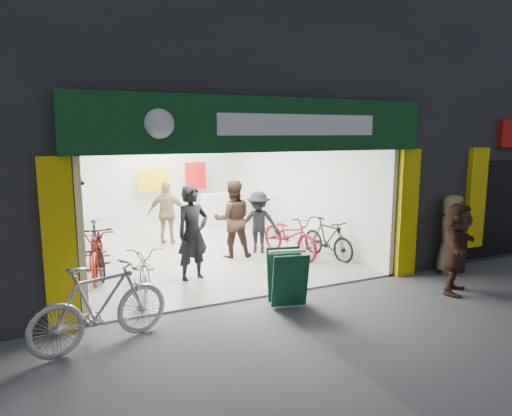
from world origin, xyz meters
TOP-DOWN VIEW (x-y plane):
  - ground at (0.00, 0.00)m, footprint 60.00×60.00m
  - building at (0.91, 4.99)m, footprint 17.00×10.27m
  - bike_left_front at (-1.80, 1.29)m, footprint 0.90×1.84m
  - bike_left_midfront at (-2.50, 2.62)m, footprint 0.58×1.86m
  - bike_left_midback at (-2.50, 2.50)m, footprint 1.04×2.12m
  - bike_left_back at (-2.28, 4.66)m, footprint 0.74×1.60m
  - bike_right_front at (2.50, 1.64)m, footprint 0.74×1.65m
  - bike_right_mid at (1.80, 2.21)m, footprint 0.98×2.05m
  - bike_right_back at (2.24, 4.64)m, footprint 0.72×2.05m
  - parked_bike at (-2.80, -0.73)m, footprint 2.04×1.06m
  - customer_a at (-0.81, 1.45)m, footprint 0.80×0.64m
  - customer_b at (0.54, 2.67)m, footprint 1.03×0.88m
  - customer_c at (1.21, 2.70)m, footprint 1.14×1.01m
  - customer_d at (-0.54, 4.53)m, footprint 1.08×0.79m
  - pedestrian_near at (4.25, -0.30)m, footprint 0.97×0.88m
  - pedestrian_far at (3.34, -1.25)m, footprint 1.55×1.31m
  - sandwich_board at (0.24, -0.50)m, footprint 0.74×0.75m

SIDE VIEW (x-z plane):
  - ground at x=0.00m, z-range 0.00..0.00m
  - bike_left_front at x=-1.80m, z-range 0.00..0.92m
  - bike_left_back at x=-2.28m, z-range 0.00..0.93m
  - bike_right_front at x=2.50m, z-range 0.00..0.96m
  - bike_right_mid at x=1.80m, z-range 0.00..1.03m
  - sandwich_board at x=0.24m, z-range 0.05..0.99m
  - bike_left_midback at x=-2.50m, z-range 0.00..1.07m
  - bike_left_midfront at x=-2.50m, z-range 0.00..1.11m
  - parked_bike at x=-2.80m, z-range 0.00..1.18m
  - bike_right_back at x=2.24m, z-range 0.00..1.21m
  - customer_c at x=1.21m, z-range 0.00..1.54m
  - pedestrian_near at x=4.25m, z-range 0.00..1.66m
  - pedestrian_far at x=3.34m, z-range 0.00..1.68m
  - customer_d at x=-0.54m, z-range 0.00..1.70m
  - customer_b at x=0.54m, z-range 0.00..1.84m
  - customer_a at x=-0.81m, z-range 0.00..1.91m
  - building at x=0.91m, z-range 0.31..8.31m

